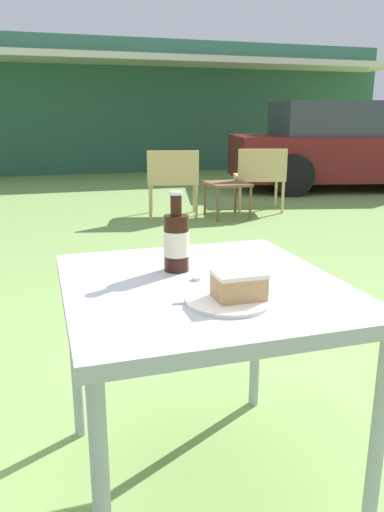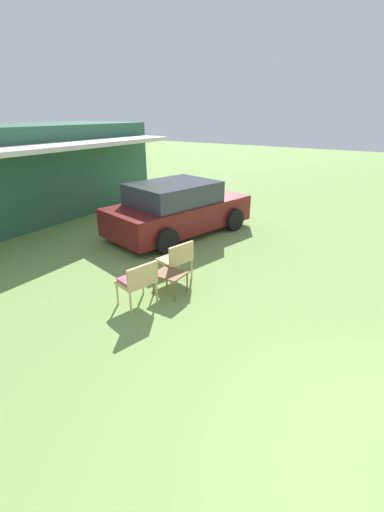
% 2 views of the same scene
% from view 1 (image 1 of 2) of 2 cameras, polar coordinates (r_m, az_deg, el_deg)
% --- Properties ---
extents(ground_plane, '(60.00, 60.00, 0.00)m').
position_cam_1_polar(ground_plane, '(1.79, 1.03, -24.47)').
color(ground_plane, '#7A9E51').
extents(cabin_building, '(11.46, 4.36, 2.72)m').
position_cam_1_polar(cabin_building, '(12.46, -7.62, 16.46)').
color(cabin_building, '#2D5B47').
rests_on(cabin_building, ground_plane).
extents(parked_car, '(4.24, 2.67, 1.39)m').
position_cam_1_polar(parked_car, '(8.87, 17.57, 11.77)').
color(parked_car, maroon).
rests_on(parked_car, ground_plane).
extents(wicker_chair_cushioned, '(0.68, 0.59, 0.78)m').
position_cam_1_polar(wicker_chair_cushioned, '(5.97, -2.20, 9.07)').
color(wicker_chair_cushioned, tan).
rests_on(wicker_chair_cushioned, ground_plane).
extents(wicker_chair_plain, '(0.69, 0.59, 0.78)m').
position_cam_1_polar(wicker_chair_plain, '(6.33, 7.80, 9.30)').
color(wicker_chair_plain, tan).
rests_on(wicker_chair_plain, ground_plane).
extents(garden_side_table, '(0.45, 0.52, 0.41)m').
position_cam_1_polar(garden_side_table, '(5.96, 4.06, 7.93)').
color(garden_side_table, brown).
rests_on(garden_side_table, ground_plane).
extents(patio_table, '(0.78, 0.84, 0.69)m').
position_cam_1_polar(patio_table, '(1.47, 1.15, -5.43)').
color(patio_table, '#9EA3A8').
rests_on(patio_table, ground_plane).
extents(cake_on_plate, '(0.22, 0.22, 0.08)m').
position_cam_1_polar(cake_on_plate, '(1.28, 4.92, -3.96)').
color(cake_on_plate, silver).
rests_on(cake_on_plate, patio_table).
extents(cola_bottle_near, '(0.08, 0.08, 0.25)m').
position_cam_1_polar(cola_bottle_near, '(1.52, -1.80, 1.72)').
color(cola_bottle_near, black).
rests_on(cola_bottle_near, patio_table).
extents(fork, '(0.19, 0.03, 0.01)m').
position_cam_1_polar(fork, '(1.29, 2.14, -5.09)').
color(fork, silver).
rests_on(fork, patio_table).
extents(loose_bottle_cap, '(0.03, 0.03, 0.01)m').
position_cam_1_polar(loose_bottle_cap, '(1.45, 0.51, -2.57)').
color(loose_bottle_cap, silver).
rests_on(loose_bottle_cap, patio_table).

